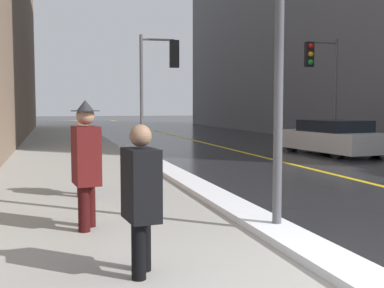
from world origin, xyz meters
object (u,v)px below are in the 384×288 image
Objects in this scene: lamp_post at (280,9)px; traffic_light_far at (320,70)px; traffic_light_near at (161,69)px; parked_car_white at (332,138)px; pedestrian_in_glasses at (82,153)px; pedestrian_trailing at (141,193)px; pedestrian_in_fedora at (86,160)px.

lamp_post is 11.92m from traffic_light_far.
lamp_post is at bearing -89.75° from traffic_light_near.
traffic_light_far reaches higher than parked_car_white.
pedestrian_trailing is at bearing -2.57° from pedestrian_in_glasses.
traffic_light_near is at bearing 160.09° from pedestrian_trailing.
parked_car_white is at bearing -4.95° from traffic_light_near.
pedestrian_trailing is 0.34× the size of parked_car_white.
traffic_light_near is at bearing 149.45° from pedestrian_in_glasses.
parked_car_white is (8.56, 10.19, -0.26)m from pedestrian_trailing.
pedestrian_trailing is 0.85× the size of pedestrian_in_fedora.
pedestrian_in_fedora is 0.40× the size of parked_car_white.
traffic_light_far is at bearing 135.88° from pedestrian_trailing.
traffic_light_far is (6.55, 9.96, 0.07)m from lamp_post.
pedestrian_in_fedora is at bearing -175.01° from pedestrian_trailing.
pedestrian_in_glasses is (-2.34, 3.29, -2.12)m from lamp_post.
pedestrian_in_fedora is (-3.04, -9.14, -1.93)m from traffic_light_near.
lamp_post is 3.15m from pedestrian_trailing.
pedestrian_in_glasses is 10.55m from parked_car_white.
pedestrian_in_glasses is 0.33× the size of parked_car_white.
lamp_post is at bearing 65.89° from pedestrian_in_fedora.
pedestrian_in_fedora is 2.53m from pedestrian_in_glasses.
traffic_light_near is 0.97× the size of traffic_light_far.
traffic_light_near is at bearing 1.26° from traffic_light_far.
pedestrian_in_glasses reaches higher than parked_car_white.
pedestrian_in_fedora reaches higher than pedestrian_in_glasses.
traffic_light_near is 5.94m from traffic_light_far.
pedestrian_trailing is at bearing -99.64° from traffic_light_near.
pedestrian_in_fedora is at bearing 46.43° from traffic_light_far.
lamp_post reaches higher than pedestrian_in_glasses.
traffic_light_near reaches higher than pedestrian_in_glasses.
traffic_light_far reaches higher than pedestrian_in_glasses.
traffic_light_near reaches higher than parked_car_white.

